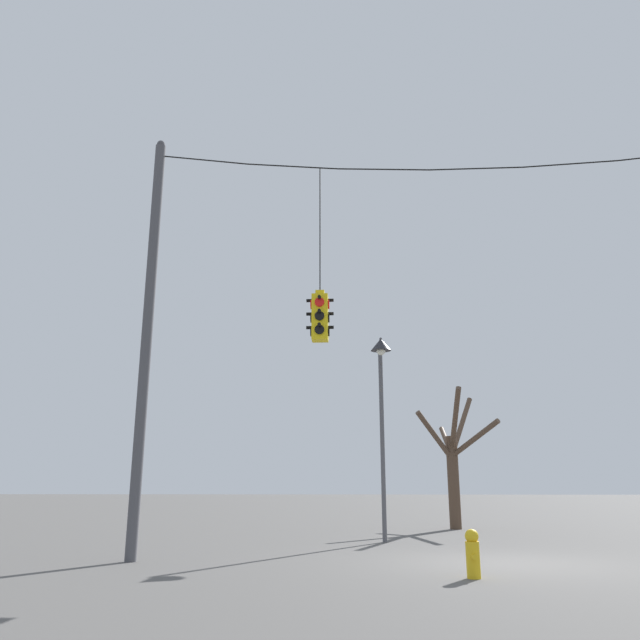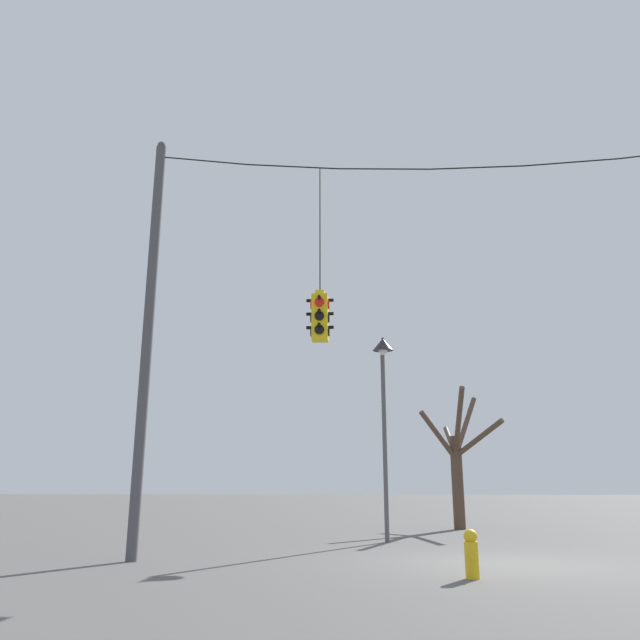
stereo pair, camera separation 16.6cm
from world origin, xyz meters
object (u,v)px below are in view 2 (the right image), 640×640
(utility_pole_left, at_px, (148,334))
(bare_tree, at_px, (458,460))
(traffic_light_over_intersection, at_px, (320,316))
(street_lamp, at_px, (383,381))
(fire_hydrant, at_px, (471,553))

(utility_pole_left, bearing_deg, bare_tree, 51.66)
(traffic_light_over_intersection, xyz_separation_m, bare_tree, (4.12, 9.89, -2.58))
(street_lamp, bearing_deg, traffic_light_over_intersection, -108.20)
(traffic_light_over_intersection, relative_size, street_lamp, 0.74)
(utility_pole_left, height_order, bare_tree, utility_pole_left)
(utility_pole_left, distance_m, bare_tree, 12.81)
(traffic_light_over_intersection, height_order, fire_hydrant, traffic_light_over_intersection)
(utility_pole_left, distance_m, traffic_light_over_intersection, 3.72)
(street_lamp, height_order, fire_hydrant, street_lamp)
(utility_pole_left, xyz_separation_m, traffic_light_over_intersection, (3.70, 0.00, 0.32))
(utility_pole_left, relative_size, street_lamp, 1.70)
(traffic_light_over_intersection, distance_m, street_lamp, 4.64)
(street_lamp, bearing_deg, utility_pole_left, -139.69)
(street_lamp, xyz_separation_m, bare_tree, (2.68, 5.53, -1.90))
(traffic_light_over_intersection, bearing_deg, street_lamp, 71.80)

